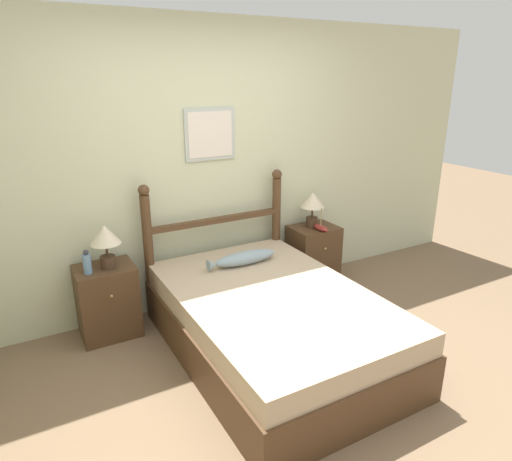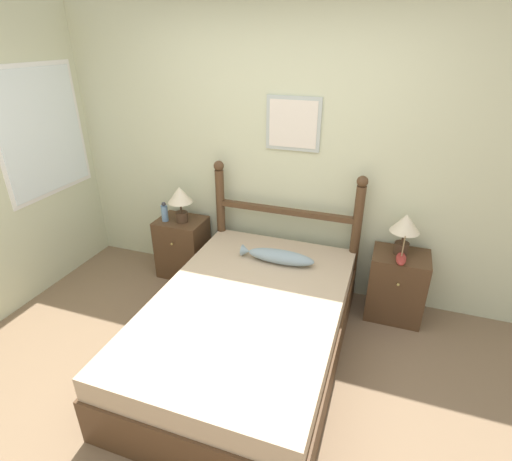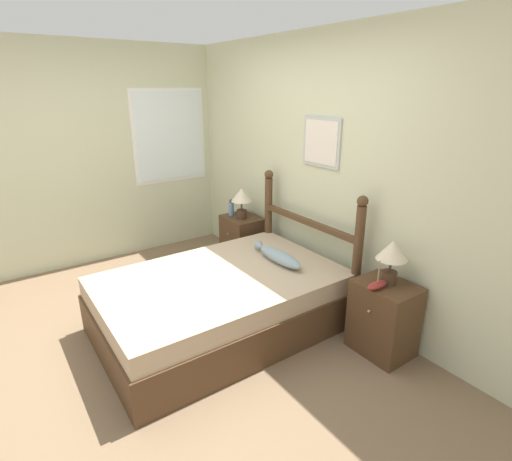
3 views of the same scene
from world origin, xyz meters
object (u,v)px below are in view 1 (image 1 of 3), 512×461
Objects in this scene: table_lamp_right at (313,203)px; fish_pillow at (243,258)px; bed at (273,324)px; table_lamp_left at (105,238)px; nightstand_right at (313,255)px; model_boat at (321,228)px; nightstand_left at (108,301)px; bottle at (87,263)px.

table_lamp_right is 0.56× the size of fish_pillow.
bed is 5.81× the size of table_lamp_left.
model_boat is at bearing -94.55° from nightstand_right.
nightstand_left is 2.63× the size of model_boat.
bottle is 0.86× the size of model_boat.
bed is 1.35m from model_boat.
model_boat is (0.01, -0.14, -0.22)m from table_lamp_right.
fish_pillow is (-0.96, -0.34, -0.28)m from table_lamp_right.
model_boat is (2.20, -0.05, -0.06)m from bottle.
nightstand_right is at bearing 85.45° from model_boat.
table_lamp_left is at bearing 138.85° from bed.
nightstand_right is at bearing -58.22° from table_lamp_right.
bed is at bearing -142.66° from model_boat.
bed is 1.38m from nightstand_left.
table_lamp_left is at bearing 177.36° from model_boat.
nightstand_right is 1.06m from fish_pillow.
table_lamp_left is (-2.05, -0.02, 0.55)m from nightstand_right.
nightstand_right is at bearing 0.69° from table_lamp_left.
nightstand_right is 2.24m from bottle.
nightstand_left is at bearing 143.40° from table_lamp_left.
table_lamp_right reaches higher than bed.
table_lamp_left is 0.23m from bottle.
nightstand_left is at bearing -179.32° from table_lamp_right.
fish_pillow reaches higher than nightstand_right.
table_lamp_left reaches higher than nightstand_left.
table_lamp_right is 1.55× the size of model_boat.
bed is 1.51m from table_lamp_right.
fish_pillow is at bearing -162.24° from nightstand_right.
table_lamp_right is 0.26m from model_boat.
nightstand_right is at bearing 0.00° from nightstand_left.
model_boat is (-0.01, -0.12, 0.33)m from nightstand_right.
model_boat is (2.07, -0.12, 0.33)m from nightstand_left.
table_lamp_left reaches higher than nightstand_right.
table_lamp_left is 0.56× the size of fish_pillow.
model_boat reaches higher than nightstand_left.
nightstand_left is 2.08m from nightstand_right.
table_lamp_right is at bearing 1.39° from table_lamp_left.
bed is 3.27× the size of fish_pillow.
table_lamp_right is (-0.02, 0.02, 0.55)m from nightstand_right.
table_lamp_left is 2.05m from model_boat.
table_lamp_right is 1.81× the size of bottle.
nightstand_right reaches higher than bed.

